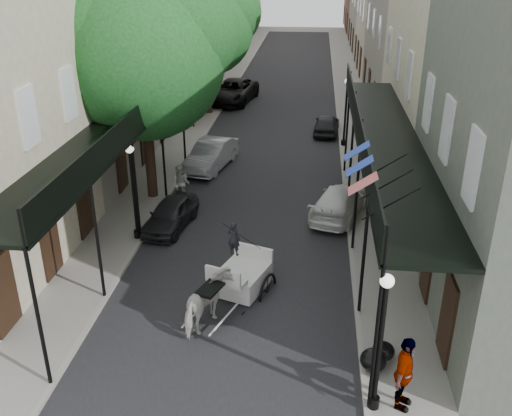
% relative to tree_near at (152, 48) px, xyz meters
% --- Properties ---
extents(ground, '(140.00, 140.00, 0.00)m').
position_rel_tree_near_xyz_m(ground, '(4.20, -10.18, -6.49)').
color(ground, gray).
rests_on(ground, ground).
extents(road, '(8.00, 90.00, 0.01)m').
position_rel_tree_near_xyz_m(road, '(4.20, 9.82, -6.48)').
color(road, black).
rests_on(road, ground).
extents(sidewalk_left, '(2.20, 90.00, 0.12)m').
position_rel_tree_near_xyz_m(sidewalk_left, '(-0.80, 9.82, -6.43)').
color(sidewalk_left, gray).
rests_on(sidewalk_left, ground).
extents(sidewalk_right, '(2.20, 90.00, 0.12)m').
position_rel_tree_near_xyz_m(sidewalk_right, '(9.20, 9.82, -6.43)').
color(sidewalk_right, gray).
rests_on(sidewalk_right, ground).
extents(building_row_left, '(5.00, 80.00, 10.50)m').
position_rel_tree_near_xyz_m(building_row_left, '(-4.40, 19.82, -1.24)').
color(building_row_left, beige).
rests_on(building_row_left, ground).
extents(building_row_right, '(5.00, 80.00, 10.50)m').
position_rel_tree_near_xyz_m(building_row_right, '(12.80, 19.82, -1.24)').
color(building_row_right, gray).
rests_on(building_row_right, ground).
extents(gallery_left, '(2.20, 18.05, 4.88)m').
position_rel_tree_near_xyz_m(gallery_left, '(-0.59, -3.20, -2.44)').
color(gallery_left, black).
rests_on(gallery_left, sidewalk_left).
extents(gallery_right, '(2.20, 18.05, 4.88)m').
position_rel_tree_near_xyz_m(gallery_right, '(8.99, -3.20, -2.44)').
color(gallery_right, black).
rests_on(gallery_right, sidewalk_right).
extents(tree_near, '(7.31, 6.80, 9.63)m').
position_rel_tree_near_xyz_m(tree_near, '(0.00, 0.00, 0.00)').
color(tree_near, '#382619').
rests_on(tree_near, sidewalk_left).
extents(tree_far, '(6.45, 6.00, 8.61)m').
position_rel_tree_near_xyz_m(tree_far, '(-0.05, 14.00, -0.65)').
color(tree_far, '#382619').
rests_on(tree_far, sidewalk_left).
extents(lamppost_right_near, '(0.32, 0.32, 3.71)m').
position_rel_tree_near_xyz_m(lamppost_right_near, '(8.30, -12.18, -4.44)').
color(lamppost_right_near, black).
rests_on(lamppost_right_near, sidewalk_right).
extents(lamppost_left, '(0.32, 0.32, 3.71)m').
position_rel_tree_near_xyz_m(lamppost_left, '(0.10, -4.18, -4.44)').
color(lamppost_left, black).
rests_on(lamppost_left, sidewalk_left).
extents(lamppost_right_far, '(0.32, 0.32, 3.71)m').
position_rel_tree_near_xyz_m(lamppost_right_far, '(8.30, 7.82, -4.44)').
color(lamppost_right_far, black).
rests_on(lamppost_right_far, sidewalk_right).
extents(horse, '(1.47, 2.11, 1.63)m').
position_rel_tree_near_xyz_m(horse, '(3.77, -9.24, -5.67)').
color(horse, beige).
rests_on(horse, ground).
extents(carriage, '(2.20, 2.72, 2.73)m').
position_rel_tree_near_xyz_m(carriage, '(4.62, -6.85, -5.43)').
color(carriage, black).
rests_on(carriage, ground).
extents(pedestrian_walking, '(0.89, 0.73, 1.68)m').
position_rel_tree_near_xyz_m(pedestrian_walking, '(0.97, -0.46, -5.65)').
color(pedestrian_walking, '#A0A198').
rests_on(pedestrian_walking, ground).
extents(pedestrian_sidewalk_left, '(1.02, 0.63, 1.53)m').
position_rel_tree_near_xyz_m(pedestrian_sidewalk_left, '(-0.86, 10.57, -5.60)').
color(pedestrian_sidewalk_left, gray).
rests_on(pedestrian_sidewalk_left, sidewalk_left).
extents(pedestrian_sidewalk_right, '(0.88, 1.25, 1.97)m').
position_rel_tree_near_xyz_m(pedestrian_sidewalk_right, '(8.95, -12.08, -5.38)').
color(pedestrian_sidewalk_right, gray).
rests_on(pedestrian_sidewalk_right, sidewalk_right).
extents(car_left_near, '(1.91, 3.62, 1.18)m').
position_rel_tree_near_xyz_m(car_left_near, '(1.11, -2.99, -5.90)').
color(car_left_near, black).
rests_on(car_left_near, ground).
extents(car_left_mid, '(2.32, 4.46, 1.40)m').
position_rel_tree_near_xyz_m(car_left_mid, '(1.54, 3.82, -5.79)').
color(car_left_mid, '#A4A3A8').
rests_on(car_left_mid, ground).
extents(car_left_far, '(3.47, 6.03, 1.58)m').
position_rel_tree_near_xyz_m(car_left_far, '(0.76, 17.19, -5.70)').
color(car_left_far, black).
rests_on(car_left_far, ground).
extents(car_right_near, '(2.92, 4.59, 1.24)m').
position_rel_tree_near_xyz_m(car_right_near, '(7.80, -1.18, -5.87)').
color(car_right_near, silver).
rests_on(car_right_near, ground).
extents(car_right_far, '(1.68, 3.56, 1.18)m').
position_rel_tree_near_xyz_m(car_right_far, '(7.37, 10.25, -5.90)').
color(car_right_far, black).
rests_on(car_right_far, ground).
extents(trash_bags, '(0.96, 1.11, 0.59)m').
position_rel_tree_near_xyz_m(trash_bags, '(8.51, -10.64, -6.09)').
color(trash_bags, black).
rests_on(trash_bags, sidewalk_right).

